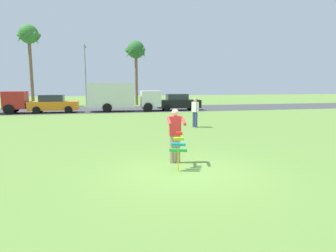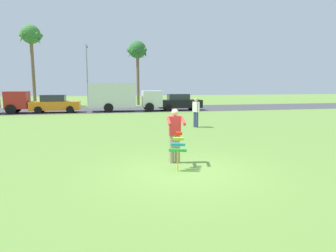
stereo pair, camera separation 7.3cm
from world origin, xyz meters
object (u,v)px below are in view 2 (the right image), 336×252
at_px(palm_tree_right_near, 138,52).
at_px(streetlight_pole, 87,71).
at_px(parked_car_orange, 55,104).
at_px(parked_truck_white_box, 121,96).
at_px(kite_held, 178,146).
at_px(parked_car_black, 179,102).
at_px(person_walker_near, 196,111).
at_px(palm_tree_left_near, 31,38).
at_px(person_kite_flyer, 175,134).

distance_m(palm_tree_right_near, streetlight_pole, 6.52).
relative_size(parked_car_orange, parked_truck_white_box, 0.62).
bearing_deg(kite_held, parked_car_black, 75.17).
height_order(palm_tree_right_near, person_walker_near, palm_tree_right_near).
xyz_separation_m(parked_truck_white_box, palm_tree_left_near, (-9.39, 8.55, 6.26)).
distance_m(parked_car_black, palm_tree_right_near, 10.66).
distance_m(person_kite_flyer, parked_car_orange, 19.79).
bearing_deg(palm_tree_right_near, parked_car_orange, -134.77).
distance_m(parked_car_orange, person_walker_near, 14.82).
bearing_deg(parked_car_black, person_walker_near, -99.92).
height_order(palm_tree_left_near, streetlight_pole, palm_tree_left_near).
bearing_deg(palm_tree_right_near, person_walker_near, -86.89).
bearing_deg(parked_car_black, streetlight_pole, 140.75).
bearing_deg(palm_tree_left_near, palm_tree_right_near, -0.18).
relative_size(parked_car_orange, palm_tree_left_near, 0.46).
xyz_separation_m(palm_tree_right_near, person_walker_near, (1.08, -19.86, -5.47)).
distance_m(person_kite_flyer, palm_tree_right_near, 27.84).
xyz_separation_m(parked_truck_white_box, person_walker_near, (3.64, -11.35, -0.48)).
bearing_deg(person_kite_flyer, kite_held, -96.91).
height_order(kite_held, parked_truck_white_box, parked_truck_white_box).
bearing_deg(parked_truck_white_box, kite_held, -88.61).
relative_size(kite_held, parked_truck_white_box, 0.16).
height_order(kite_held, palm_tree_left_near, palm_tree_left_near).
relative_size(parked_car_orange, streetlight_pole, 0.60).
bearing_deg(streetlight_pole, parked_car_orange, -108.68).
xyz_separation_m(parked_car_orange, parked_truck_white_box, (5.88, -0.00, 0.64)).
relative_size(person_kite_flyer, parked_car_orange, 0.41).
distance_m(person_kite_flyer, parked_car_black, 19.39).
distance_m(parked_car_orange, palm_tree_left_near, 11.53).
xyz_separation_m(person_kite_flyer, palm_tree_right_near, (2.00, 27.22, 5.45)).
relative_size(person_kite_flyer, streetlight_pole, 0.25).
distance_m(streetlight_pole, person_walker_near, 20.23).
distance_m(kite_held, palm_tree_left_near, 30.49).
bearing_deg(person_walker_near, parked_car_black, 80.08).
relative_size(person_kite_flyer, parked_truck_white_box, 0.26).
height_order(person_kite_flyer, parked_car_orange, person_kite_flyer).
distance_m(palm_tree_left_near, person_walker_near, 24.73).
bearing_deg(palm_tree_left_near, person_kite_flyer, -69.94).
height_order(person_kite_flyer, palm_tree_left_near, palm_tree_left_near).
bearing_deg(palm_tree_left_near, kite_held, -70.59).
distance_m(parked_truck_white_box, palm_tree_right_near, 10.20).
relative_size(person_kite_flyer, kite_held, 1.59).
relative_size(parked_truck_white_box, streetlight_pole, 0.97).
xyz_separation_m(parked_car_black, person_walker_near, (-1.98, -11.35, 0.16)).
xyz_separation_m(streetlight_pole, person_walker_near, (7.03, -18.72, -3.06)).
xyz_separation_m(palm_tree_left_near, palm_tree_right_near, (11.95, -0.04, -1.27)).
bearing_deg(parked_car_orange, streetlight_pole, 71.32).
xyz_separation_m(parked_car_black, palm_tree_right_near, (-3.07, 8.51, 5.63)).
bearing_deg(kite_held, parked_car_orange, 108.10).
bearing_deg(person_walker_near, kite_held, -111.36).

